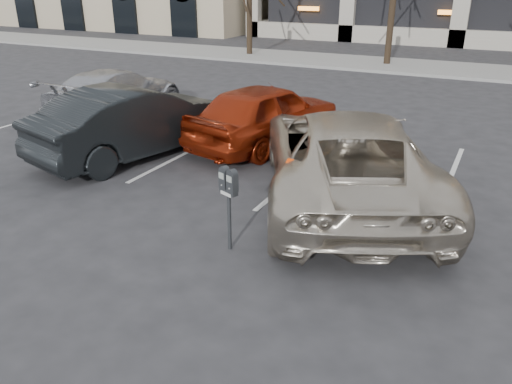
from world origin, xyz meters
TOP-DOWN VIEW (x-y plane):
  - ground at (0.00, 0.00)m, footprint 140.00×140.00m
  - sidewalk at (0.00, 16.00)m, footprint 80.00×4.00m
  - stall_lines at (-1.40, 2.30)m, footprint 16.90×5.20m
  - parking_meter at (-1.14, -1.61)m, footprint 0.34×0.22m
  - suv_silver at (-0.24, 0.93)m, footprint 4.89×6.41m
  - car_red at (-2.86, 3.16)m, footprint 2.67×4.64m
  - car_dark at (-5.11, 1.19)m, footprint 2.73×4.96m
  - car_silver at (-7.92, 3.75)m, footprint 1.89×4.58m

SIDE VIEW (x-z plane):
  - ground at x=0.00m, z-range 0.00..0.00m
  - stall_lines at x=-1.40m, z-range 0.00..0.01m
  - sidewalk at x=0.00m, z-range 0.00..0.12m
  - car_silver at x=-7.92m, z-range 0.00..1.32m
  - car_red at x=-2.86m, z-range 0.00..1.49m
  - car_dark at x=-5.11m, z-range 0.00..1.55m
  - suv_silver at x=-0.24m, z-range 0.00..1.62m
  - parking_meter at x=-1.14m, z-range 0.33..1.58m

